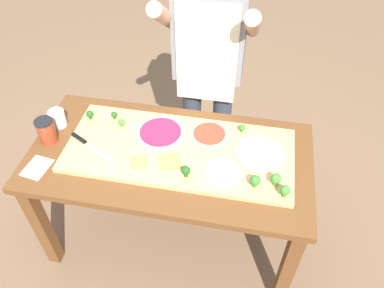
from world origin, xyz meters
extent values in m
plane|color=brown|center=(0.00, 0.00, 0.00)|extent=(8.00, 8.00, 0.00)
cube|color=brown|center=(-0.69, -0.32, 0.36)|extent=(0.07, 0.07, 0.72)
cube|color=brown|center=(0.69, -0.32, 0.36)|extent=(0.07, 0.07, 0.72)
cube|color=brown|center=(-0.69, 0.32, 0.36)|extent=(0.07, 0.07, 0.72)
cube|color=brown|center=(0.69, 0.32, 0.36)|extent=(0.07, 0.07, 0.72)
cube|color=brown|center=(0.00, 0.00, 0.74)|extent=(1.50, 0.76, 0.04)
cube|color=tan|center=(0.05, 0.02, 0.77)|extent=(1.20, 0.52, 0.03)
cube|color=#B7BABF|center=(-0.35, -0.08, 0.79)|extent=(0.20, 0.12, 0.00)
cube|color=black|center=(-0.50, -0.01, 0.79)|extent=(0.11, 0.07, 0.02)
cylinder|color=beige|center=(0.19, 0.16, 0.79)|extent=(0.21, 0.21, 0.01)
cylinder|color=#BC3D28|center=(0.19, 0.16, 0.80)|extent=(0.17, 0.17, 0.01)
cylinder|color=beige|center=(-0.08, 0.12, 0.79)|extent=(0.28, 0.28, 0.01)
cylinder|color=#9E234C|center=(-0.08, 0.12, 0.80)|extent=(0.23, 0.23, 0.01)
cylinder|color=beige|center=(0.30, -0.11, 0.79)|extent=(0.20, 0.20, 0.01)
cylinder|color=beige|center=(0.30, -0.11, 0.80)|extent=(0.16, 0.16, 0.01)
cylinder|color=beige|center=(0.47, 0.06, 0.79)|extent=(0.26, 0.26, 0.01)
cylinder|color=silver|center=(0.47, 0.06, 0.80)|extent=(0.22, 0.22, 0.01)
cube|color=#899E4C|center=(-0.13, -0.11, 0.79)|extent=(0.10, 0.10, 0.01)
cube|color=#899E4C|center=(0.02, -0.08, 0.79)|extent=(0.14, 0.14, 0.01)
cylinder|color=#2C5915|center=(-0.50, 0.17, 0.80)|extent=(0.02, 0.02, 0.02)
sphere|color=#23561E|center=(-0.50, 0.17, 0.82)|extent=(0.04, 0.04, 0.04)
cylinder|color=#3F7220|center=(0.46, -0.15, 0.80)|extent=(0.02, 0.02, 0.02)
sphere|color=#38752D|center=(0.46, -0.15, 0.83)|extent=(0.05, 0.05, 0.05)
cylinder|color=#487A23|center=(0.60, -0.19, 0.80)|extent=(0.02, 0.02, 0.03)
sphere|color=#427F33|center=(0.60, -0.19, 0.83)|extent=(0.05, 0.05, 0.05)
cylinder|color=#487A23|center=(0.55, -0.12, 0.80)|extent=(0.02, 0.02, 0.03)
sphere|color=#427F33|center=(0.55, -0.12, 0.83)|extent=(0.05, 0.05, 0.05)
cylinder|color=#3F7220|center=(0.36, 0.22, 0.79)|extent=(0.02, 0.02, 0.02)
sphere|color=#38752D|center=(0.36, 0.22, 0.82)|extent=(0.04, 0.04, 0.04)
cylinder|color=#487A23|center=(-0.30, 0.14, 0.79)|extent=(0.02, 0.02, 0.02)
sphere|color=#427F33|center=(-0.30, 0.14, 0.82)|extent=(0.04, 0.04, 0.04)
cylinder|color=#2C5915|center=(-0.37, 0.19, 0.79)|extent=(0.02, 0.02, 0.02)
sphere|color=#23561E|center=(-0.37, 0.19, 0.81)|extent=(0.04, 0.04, 0.04)
cylinder|color=#2C5915|center=(0.12, -0.15, 0.80)|extent=(0.02, 0.02, 0.03)
sphere|color=#23561E|center=(0.12, -0.15, 0.83)|extent=(0.04, 0.04, 0.04)
cube|color=white|center=(-0.42, 0.19, 0.79)|extent=(0.02, 0.02, 0.01)
cube|color=silver|center=(0.20, -0.18, 0.80)|extent=(0.02, 0.02, 0.02)
cube|color=silver|center=(-0.25, 0.14, 0.80)|extent=(0.03, 0.03, 0.02)
cube|color=silver|center=(-0.25, -0.19, 0.79)|extent=(0.02, 0.02, 0.01)
cube|color=white|center=(-0.34, -0.20, 0.80)|extent=(0.02, 0.02, 0.02)
cylinder|color=white|center=(-0.67, 0.11, 0.81)|extent=(0.09, 0.09, 0.09)
cylinder|color=white|center=(-0.67, 0.11, 0.79)|extent=(0.08, 0.08, 0.05)
cylinder|color=#99381E|center=(-0.67, -0.02, 0.82)|extent=(0.09, 0.09, 0.13)
cylinder|color=black|center=(-0.67, -0.02, 0.90)|extent=(0.10, 0.10, 0.01)
cube|color=white|center=(-0.65, -0.22, 0.76)|extent=(0.13, 0.16, 0.00)
cylinder|color=#333847|center=(0.01, 0.57, 0.45)|extent=(0.12, 0.12, 0.90)
cylinder|color=#333847|center=(0.21, 0.57, 0.45)|extent=(0.12, 0.12, 0.90)
cube|color=gray|center=(0.11, 0.57, 1.18)|extent=(0.40, 0.20, 0.55)
cube|color=beige|center=(0.11, 0.46, 1.09)|extent=(0.34, 0.01, 0.60)
cylinder|color=tan|center=(-0.12, 0.47, 1.30)|extent=(0.08, 0.39, 0.31)
cylinder|color=tan|center=(0.34, 0.47, 1.30)|extent=(0.08, 0.39, 0.31)
camera|label=1|loc=(0.38, -1.35, 2.24)|focal=35.90mm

